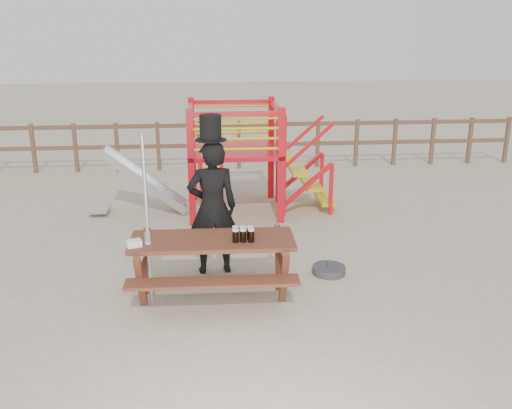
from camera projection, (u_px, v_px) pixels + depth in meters
The scene contains 10 objects.
ground at pixel (235, 292), 7.73m from camera, with size 60.00×60.00×0.00m, color #B7AA8E.
back_fence at pixel (219, 140), 14.16m from camera, with size 15.09×0.09×1.20m.
playground_fort at pixel (230, 157), 10.82m from camera, with size 4.71×1.84×2.10m.
picnic_table at pixel (213, 260), 7.45m from camera, with size 2.15×1.51×0.82m.
man_with_hat at pixel (212, 204), 8.08m from camera, with size 0.76×0.54×2.30m.
metal_pole at pixel (147, 222), 7.11m from camera, with size 0.05×0.05×2.22m, color #B2B2B7.
parasol_base at pixel (329, 270), 8.29m from camera, with size 0.48×0.48×0.20m.
paper_bag at pixel (134, 243), 7.10m from camera, with size 0.18×0.14×0.08m, color white.
stout_pints at pixel (243, 234), 7.28m from camera, with size 0.28×0.20×0.17m.
empty_glasses at pixel (148, 239), 7.17m from camera, with size 0.08×0.08×0.15m.
Camera 1 is at (-0.35, -7.01, 3.46)m, focal length 40.00 mm.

